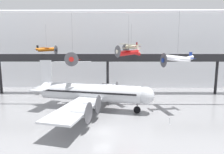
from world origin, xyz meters
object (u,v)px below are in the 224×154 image
(suspended_plane_cream_biplane, at_px, (131,47))
(stanchion_barrier, at_px, (169,122))
(airliner_silver_main, at_px, (90,93))
(suspended_plane_red_highwing, at_px, (128,53))
(suspended_plane_white_twin, at_px, (177,59))
(suspended_plane_silver_racer, at_px, (73,60))
(suspended_plane_orange_highwing, at_px, (47,49))

(suspended_plane_cream_biplane, distance_m, stanchion_barrier, 25.29)
(airliner_silver_main, xyz_separation_m, suspended_plane_red_highwing, (7.85, 3.69, 7.82))
(suspended_plane_cream_biplane, height_order, suspended_plane_red_highwing, suspended_plane_cream_biplane)
(suspended_plane_cream_biplane, xyz_separation_m, suspended_plane_red_highwing, (-1.61, -10.59, -1.66))
(suspended_plane_white_twin, distance_m, stanchion_barrier, 12.32)
(suspended_plane_silver_racer, height_order, suspended_plane_white_twin, suspended_plane_white_twin)
(suspended_plane_orange_highwing, bearing_deg, stanchion_barrier, -34.21)
(suspended_plane_cream_biplane, height_order, stanchion_barrier, suspended_plane_cream_biplane)
(airliner_silver_main, xyz_separation_m, suspended_plane_cream_biplane, (9.46, 14.28, 9.48))
(suspended_plane_orange_highwing, xyz_separation_m, suspended_plane_red_highwing, (21.39, -10.66, -0.98))
(suspended_plane_silver_racer, relative_size, suspended_plane_white_twin, 0.98)
(suspended_plane_red_highwing, distance_m, stanchion_barrier, 16.50)
(airliner_silver_main, height_order, stanchion_barrier, airliner_silver_main)
(suspended_plane_red_highwing, bearing_deg, suspended_plane_cream_biplane, -126.16)
(suspended_plane_cream_biplane, bearing_deg, suspended_plane_silver_racer, 104.59)
(suspended_plane_silver_racer, distance_m, suspended_plane_orange_highwing, 16.50)
(airliner_silver_main, distance_m, suspended_plane_orange_highwing, 21.60)
(suspended_plane_white_twin, height_order, suspended_plane_red_highwing, suspended_plane_red_highwing)
(suspended_plane_silver_racer, height_order, suspended_plane_orange_highwing, suspended_plane_orange_highwing)
(airliner_silver_main, distance_m, stanchion_barrier, 15.68)
(suspended_plane_red_highwing, relative_size, stanchion_barrier, 8.03)
(airliner_silver_main, distance_m, suspended_plane_white_twin, 18.03)
(suspended_plane_cream_biplane, relative_size, suspended_plane_white_twin, 0.72)
(suspended_plane_white_twin, distance_m, suspended_plane_red_highwing, 9.89)
(suspended_plane_white_twin, bearing_deg, suspended_plane_orange_highwing, -36.63)
(suspended_plane_orange_highwing, height_order, suspended_plane_red_highwing, suspended_plane_orange_highwing)
(suspended_plane_silver_racer, relative_size, suspended_plane_red_highwing, 1.17)
(suspended_plane_white_twin, relative_size, stanchion_barrier, 9.60)
(airliner_silver_main, bearing_deg, suspended_plane_cream_biplane, 69.32)
(suspended_plane_orange_highwing, distance_m, suspended_plane_white_twin, 33.79)
(suspended_plane_red_highwing, bearing_deg, suspended_plane_white_twin, 127.43)
(suspended_plane_silver_racer, height_order, suspended_plane_cream_biplane, suspended_plane_cream_biplane)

